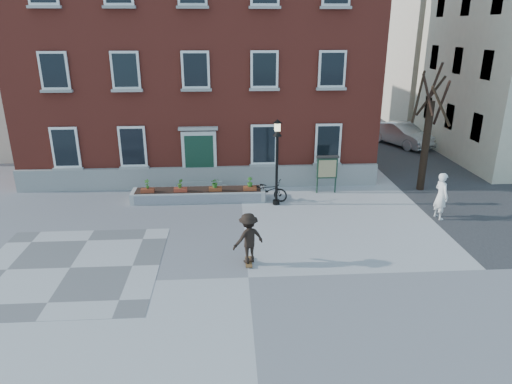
{
  "coord_description": "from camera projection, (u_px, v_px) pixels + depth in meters",
  "views": [
    {
      "loc": [
        -0.56,
        -12.98,
        7.69
      ],
      "look_at": [
        0.5,
        4.0,
        1.5
      ],
      "focal_mm": 32.0,
      "sensor_mm": 36.0,
      "label": 1
    }
  ],
  "objects": [
    {
      "name": "brick_building",
      "position": [
        201.0,
        53.0,
        25.67
      ],
      "size": [
        18.4,
        10.85,
        12.6
      ],
      "color": "#983629",
      "rests_on": "ground"
    },
    {
      "name": "ground",
      "position": [
        248.0,
        277.0,
        14.84
      ],
      "size": [
        100.0,
        100.0,
        0.0
      ],
      "primitive_type": "plane",
      "color": "#A0A0A3",
      "rests_on": "ground"
    },
    {
      "name": "bicycle",
      "position": [
        268.0,
        190.0,
        21.32
      ],
      "size": [
        2.01,
        1.46,
        1.01
      ],
      "primitive_type": "imported",
      "rotation": [
        0.0,
        0.0,
        1.1
      ],
      "color": "black",
      "rests_on": "ground"
    },
    {
      "name": "side_street",
      "position": [
        490.0,
        36.0,
        32.05
      ],
      "size": [
        15.2,
        36.0,
        14.5
      ],
      "color": "#39393C",
      "rests_on": "ground"
    },
    {
      "name": "bare_tree",
      "position": [
        427.0,
        135.0,
        21.92
      ],
      "size": [
        1.83,
        1.83,
        6.16
      ],
      "color": "black",
      "rests_on": "ground"
    },
    {
      "name": "checker_patch",
      "position": [
        70.0,
        268.0,
        15.42
      ],
      "size": [
        6.0,
        6.0,
        0.01
      ],
      "primitive_type": "cube",
      "color": "#5B5B5E",
      "rests_on": "ground"
    },
    {
      "name": "skateboarder",
      "position": [
        248.0,
        238.0,
        15.39
      ],
      "size": [
        1.32,
        1.12,
        1.85
      ],
      "color": "brown",
      "rests_on": "ground"
    },
    {
      "name": "parked_car",
      "position": [
        402.0,
        134.0,
        31.07
      ],
      "size": [
        3.44,
        4.92,
        1.54
      ],
      "primitive_type": "imported",
      "rotation": [
        0.0,
        0.0,
        0.44
      ],
      "color": "silver",
      "rests_on": "ground"
    },
    {
      "name": "lamp_post",
      "position": [
        277.0,
        151.0,
        20.08
      ],
      "size": [
        0.4,
        0.4,
        3.93
      ],
      "color": "black",
      "rests_on": "ground"
    },
    {
      "name": "notice_board",
      "position": [
        327.0,
        168.0,
        21.97
      ],
      "size": [
        1.1,
        0.16,
        1.87
      ],
      "color": "black",
      "rests_on": "ground"
    },
    {
      "name": "bystander",
      "position": [
        441.0,
        196.0,
        19.09
      ],
      "size": [
        0.63,
        0.82,
        2.01
      ],
      "primitive_type": "imported",
      "rotation": [
        0.0,
        0.0,
        1.79
      ],
      "color": "white",
      "rests_on": "ground"
    },
    {
      "name": "planter_assembly",
      "position": [
        199.0,
        194.0,
        21.35
      ],
      "size": [
        6.2,
        1.12,
        1.15
      ],
      "color": "beige",
      "rests_on": "ground"
    }
  ]
}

